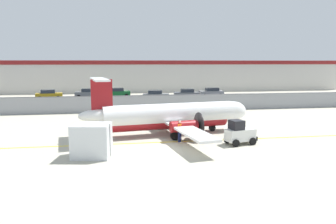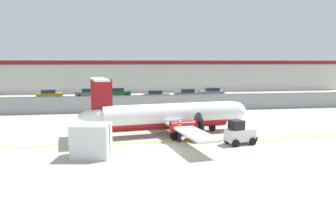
{
  "view_description": "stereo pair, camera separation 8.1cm",
  "coord_description": "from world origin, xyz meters",
  "views": [
    {
      "loc": [
        -3.65,
        -22.68,
        6.22
      ],
      "look_at": [
        0.89,
        5.76,
        1.8
      ],
      "focal_mm": 35.0,
      "sensor_mm": 36.0,
      "label": 1
    },
    {
      "loc": [
        -3.57,
        -22.7,
        6.22
      ],
      "look_at": [
        0.89,
        5.76,
        1.8
      ],
      "focal_mm": 35.0,
      "sensor_mm": 36.0,
      "label": 2
    }
  ],
  "objects": [
    {
      "name": "commuter_airplane",
      "position": [
        1.16,
        4.81,
        1.6
      ],
      "size": [
        15.06,
        16.05,
        4.92
      ],
      "rotation": [
        0.0,
        0.0,
        0.16
      ],
      "color": "white",
      "rests_on": "ground"
    },
    {
      "name": "perimeter_fence",
      "position": [
        0.0,
        18.0,
        1.12
      ],
      "size": [
        98.0,
        0.1,
        2.1
      ],
      "color": "gray",
      "rests_on": "ground"
    },
    {
      "name": "cargo_container",
      "position": [
        -5.3,
        -1.17,
        1.1
      ],
      "size": [
        2.71,
        2.38,
        2.2
      ],
      "rotation": [
        0.0,
        0.0,
        -0.17
      ],
      "color": "silver",
      "rests_on": "ground"
    },
    {
      "name": "ground_crew_worker",
      "position": [
        1.21,
        1.92,
        0.95
      ],
      "size": [
        0.48,
        0.48,
        1.7
      ],
      "rotation": [
        0.0,
        0.0,
        2.42
      ],
      "color": "#191E4C",
      "rests_on": "ground"
    },
    {
      "name": "parked_car_1",
      "position": [
        -8.39,
        34.84,
        0.89
      ],
      "size": [
        4.29,
        2.18,
        1.58
      ],
      "rotation": [
        0.0,
        0.0,
        3.09
      ],
      "color": "slate",
      "rests_on": "parking_lot_strip"
    },
    {
      "name": "traffic_cone_far_left",
      "position": [
        -5.09,
        6.9,
        0.31
      ],
      "size": [
        0.36,
        0.36,
        0.64
      ],
      "color": "orange",
      "rests_on": "ground"
    },
    {
      "name": "background_building",
      "position": [
        0.0,
        47.99,
        3.26
      ],
      "size": [
        91.0,
        8.1,
        6.5
      ],
      "color": "beige",
      "rests_on": "ground"
    },
    {
      "name": "traffic_cone_near_right",
      "position": [
        4.15,
        7.34,
        0.31
      ],
      "size": [
        0.36,
        0.36,
        0.64
      ],
      "color": "orange",
      "rests_on": "ground"
    },
    {
      "name": "parked_car_2",
      "position": [
        -3.36,
        35.42,
        0.89
      ],
      "size": [
        4.35,
        2.34,
        1.58
      ],
      "rotation": [
        0.0,
        0.0,
        0.1
      ],
      "color": "#19662D",
      "rests_on": "parking_lot_strip"
    },
    {
      "name": "traffic_cone_near_left",
      "position": [
        6.92,
        5.64,
        0.31
      ],
      "size": [
        0.36,
        0.36,
        0.64
      ],
      "color": "orange",
      "rests_on": "ground"
    },
    {
      "name": "parked_car_0",
      "position": [
        -14.57,
        33.42,
        0.89
      ],
      "size": [
        4.39,
        2.45,
        1.58
      ],
      "rotation": [
        0.0,
        0.0,
        0.14
      ],
      "color": "#B28C19",
      "rests_on": "parking_lot_strip"
    },
    {
      "name": "parked_car_3",
      "position": [
        2.71,
        29.5,
        0.89
      ],
      "size": [
        4.39,
        2.45,
        1.58
      ],
      "rotation": [
        0.0,
        0.0,
        -0.14
      ],
      "color": "slate",
      "rests_on": "parking_lot_strip"
    },
    {
      "name": "parking_lot_strip",
      "position": [
        0.0,
        29.5,
        0.06
      ],
      "size": [
        98.0,
        17.0,
        0.12
      ],
      "color": "#38383A",
      "rests_on": "ground"
    },
    {
      "name": "parked_car_4",
      "position": [
        8.2,
        31.56,
        0.89
      ],
      "size": [
        4.38,
        2.41,
        1.58
      ],
      "rotation": [
        0.0,
        0.0,
        3.02
      ],
      "color": "slate",
      "rests_on": "parking_lot_strip"
    },
    {
      "name": "ground_plane",
      "position": [
        0.0,
        2.0,
        0.0
      ],
      "size": [
        140.0,
        140.0,
        0.01
      ],
      "color": "#B2AD99"
    },
    {
      "name": "parked_car_5",
      "position": [
        13.06,
        33.15,
        0.89
      ],
      "size": [
        4.22,
        2.04,
        1.58
      ],
      "rotation": [
        0.0,
        0.0,
        3.15
      ],
      "color": "gray",
      "rests_on": "parking_lot_strip"
    },
    {
      "name": "baggage_tug",
      "position": [
        5.56,
        0.48,
        0.86
      ],
      "size": [
        2.51,
        1.79,
        1.88
      ],
      "rotation": [
        0.0,
        0.0,
        0.22
      ],
      "color": "silver",
      "rests_on": "ground"
    }
  ]
}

